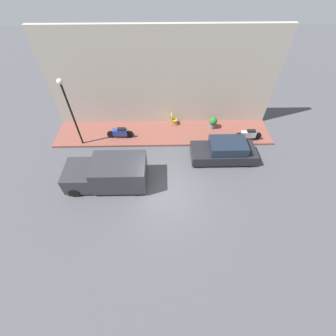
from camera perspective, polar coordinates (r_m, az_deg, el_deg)
name	(u,v)px	position (r m, az deg, el deg)	size (l,w,h in m)	color
ground_plane	(164,193)	(13.05, -1.00, -6.28)	(60.00, 60.00, 0.00)	#47474C
sidewalk	(163,133)	(16.62, -1.16, 8.87)	(2.71, 15.36, 0.15)	brown
building_facade	(163,80)	(16.09, -1.39, 21.36)	(0.30, 15.36, 6.68)	#B2A899
parked_car	(224,151)	(14.79, 14.10, 4.22)	(1.73, 4.10, 1.43)	black
delivery_van	(108,173)	(13.24, -15.09, -1.29)	(2.03, 4.60, 1.74)	#2D2D33
scooter_silver	(248,135)	(16.61, 19.74, 7.97)	(0.30, 1.90, 0.84)	#B7B7BF
motorcycle_blue	(120,133)	(16.21, -12.04, 8.78)	(0.30, 1.85, 0.80)	navy
streetlamp	(69,105)	(15.06, -23.93, 14.45)	(0.33, 0.33, 4.66)	black
potted_plant	(213,122)	(17.02, 11.36, 11.31)	(0.58, 0.58, 0.88)	slate
cafe_chair	(173,119)	(17.02, 1.20, 12.43)	(0.40, 0.40, 0.91)	yellow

